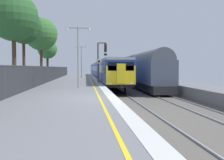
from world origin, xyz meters
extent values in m
cube|color=slate|center=(-2.50, 0.00, -0.50)|extent=(6.40, 110.00, 1.00)
cube|color=silver|center=(0.40, 0.00, 0.01)|extent=(0.60, 110.00, 0.01)
cube|color=yellow|center=(-0.35, 0.00, 0.01)|extent=(0.12, 110.00, 0.01)
cube|color=#56514C|center=(6.20, 0.00, -1.10)|extent=(11.00, 110.00, 0.20)
cube|color=gray|center=(1.38, 0.00, -0.96)|extent=(0.07, 110.00, 0.08)
cube|color=gray|center=(2.82, 0.00, -0.96)|extent=(0.07, 110.00, 0.08)
cube|color=gray|center=(5.38, 0.00, -0.96)|extent=(0.07, 110.00, 0.08)
cube|color=gray|center=(6.82, 0.00, -0.96)|extent=(0.07, 110.00, 0.08)
cube|color=navy|center=(2.10, 18.45, 1.27)|extent=(2.80, 19.21, 2.30)
cube|color=black|center=(2.10, 18.45, -0.01)|extent=(2.64, 18.61, 0.25)
cube|color=#93999E|center=(2.10, 18.45, 2.54)|extent=(2.68, 19.21, 0.24)
cube|color=black|center=(0.69, 18.45, 1.57)|extent=(0.02, 17.61, 0.84)
cube|color=#1D3A98|center=(0.69, 13.65, 1.17)|extent=(0.03, 1.10, 1.90)
cube|color=#1D3A98|center=(0.69, 23.25, 1.17)|extent=(0.03, 1.10, 1.90)
cylinder|color=black|center=(1.32, 11.44, -0.50)|extent=(0.12, 0.84, 0.84)
cylinder|color=black|center=(2.88, 11.44, -0.50)|extent=(0.12, 0.84, 0.84)
cylinder|color=black|center=(1.32, 25.46, -0.50)|extent=(0.12, 0.84, 0.84)
cylinder|color=black|center=(2.88, 25.46, -0.50)|extent=(0.12, 0.84, 0.84)
cube|color=navy|center=(2.10, 38.26, 1.27)|extent=(2.80, 19.21, 2.30)
cube|color=black|center=(2.10, 38.26, -0.01)|extent=(2.64, 18.61, 0.25)
cube|color=#93999E|center=(2.10, 38.26, 2.54)|extent=(2.68, 19.21, 0.24)
cube|color=black|center=(0.69, 38.26, 1.57)|extent=(0.02, 17.61, 0.84)
cube|color=#1D3A98|center=(0.69, 33.46, 1.17)|extent=(0.03, 1.10, 1.90)
cube|color=#1D3A98|center=(0.69, 43.06, 1.17)|extent=(0.03, 1.10, 1.90)
cylinder|color=black|center=(1.32, 31.26, -0.50)|extent=(0.12, 0.84, 0.84)
cylinder|color=black|center=(2.88, 31.26, -0.50)|extent=(0.12, 0.84, 0.84)
cylinder|color=black|center=(1.32, 45.27, -0.50)|extent=(0.12, 0.84, 0.84)
cylinder|color=black|center=(2.88, 45.27, -0.50)|extent=(0.12, 0.84, 0.84)
cube|color=navy|center=(2.10, 58.07, 1.27)|extent=(2.80, 19.21, 2.30)
cube|color=black|center=(2.10, 58.07, -0.01)|extent=(2.64, 18.61, 0.25)
cube|color=#93999E|center=(2.10, 58.07, 2.54)|extent=(2.68, 19.21, 0.24)
cube|color=black|center=(0.69, 58.07, 1.57)|extent=(0.02, 17.61, 0.84)
cube|color=#1D3A98|center=(0.69, 53.27, 1.17)|extent=(0.03, 1.10, 1.90)
cube|color=#1D3A98|center=(0.69, 62.87, 1.17)|extent=(0.03, 1.10, 1.90)
cylinder|color=black|center=(1.32, 51.07, -0.50)|extent=(0.12, 0.84, 0.84)
cylinder|color=black|center=(2.88, 51.07, -0.50)|extent=(0.12, 0.84, 0.84)
cylinder|color=black|center=(1.32, 65.08, -0.50)|extent=(0.12, 0.84, 0.84)
cylinder|color=black|center=(2.88, 65.08, -0.50)|extent=(0.12, 0.84, 0.84)
cube|color=yellow|center=(2.10, 8.88, 1.02)|extent=(2.70, 0.10, 1.70)
cube|color=black|center=(2.10, 8.87, 1.82)|extent=(2.40, 0.08, 0.80)
cube|color=yellow|center=(2.10, 8.74, 1.17)|extent=(0.80, 0.24, 1.80)
cylinder|color=white|center=(1.15, 8.82, 0.27)|extent=(0.18, 0.06, 0.18)
cylinder|color=white|center=(3.05, 8.82, 0.27)|extent=(0.18, 0.06, 0.18)
cylinder|color=black|center=(2.10, 8.59, 0.02)|extent=(0.20, 0.35, 0.20)
cube|color=black|center=(2.10, 38.26, 2.79)|extent=(0.60, 0.90, 0.20)
cube|color=#232326|center=(6.10, 14.49, -0.38)|extent=(2.30, 12.69, 0.79)
cube|color=#4C5666|center=(6.10, 14.49, 1.21)|extent=(2.60, 11.89, 2.38)
cylinder|color=#515660|center=(6.10, 14.49, 2.40)|extent=(2.39, 11.49, 2.39)
cylinder|color=black|center=(5.32, 10.14, -0.50)|extent=(0.12, 0.84, 0.84)
cylinder|color=black|center=(6.88, 10.14, -0.50)|extent=(0.12, 0.84, 0.84)
cylinder|color=black|center=(5.32, 18.83, -0.50)|extent=(0.12, 0.84, 0.84)
cylinder|color=black|center=(6.88, 18.83, -0.50)|extent=(0.12, 0.84, 0.84)
cube|color=#232326|center=(6.10, 27.98, -0.38)|extent=(2.30, 12.69, 0.79)
cube|color=#4C5666|center=(6.10, 27.98, 1.21)|extent=(2.60, 11.89, 2.38)
cylinder|color=#515660|center=(6.10, 27.98, 2.40)|extent=(2.39, 11.49, 2.39)
cylinder|color=black|center=(5.32, 23.63, -0.50)|extent=(0.12, 0.84, 0.84)
cylinder|color=black|center=(6.88, 23.63, -0.50)|extent=(0.12, 0.84, 0.84)
cylinder|color=black|center=(5.32, 32.32, -0.50)|extent=(0.12, 0.84, 0.84)
cylinder|color=black|center=(6.88, 32.32, -0.50)|extent=(0.12, 0.84, 0.84)
cylinder|color=#47474C|center=(0.35, 15.24, 2.25)|extent=(0.18, 0.18, 4.50)
cube|color=#47474C|center=(0.80, 15.24, 4.50)|extent=(0.90, 0.12, 0.12)
cube|color=black|center=(1.20, 15.24, 3.95)|extent=(0.28, 0.20, 1.00)
cylinder|color=red|center=(1.20, 15.12, 4.27)|extent=(0.16, 0.04, 0.16)
cylinder|color=black|center=(1.20, 15.12, 3.95)|extent=(0.16, 0.04, 0.16)
cylinder|color=black|center=(1.20, 15.12, 3.63)|extent=(0.16, 0.04, 0.16)
cube|color=black|center=(1.20, 15.24, 3.20)|extent=(0.32, 0.16, 0.24)
cylinder|color=#59595B|center=(0.25, 11.59, 1.14)|extent=(0.08, 0.08, 2.27)
cylinder|color=black|center=(0.25, 11.59, 2.33)|extent=(0.59, 0.02, 0.59)
cylinder|color=silver|center=(0.25, 11.58, 2.33)|extent=(0.56, 0.02, 0.56)
cube|color=black|center=(0.25, 11.56, 2.33)|extent=(0.24, 0.01, 0.18)
cylinder|color=#93999E|center=(-1.69, 7.21, 2.53)|extent=(0.14, 0.14, 5.05)
cube|color=#93999E|center=(-1.24, 7.21, 4.95)|extent=(0.90, 0.08, 0.08)
cylinder|color=silver|center=(-0.79, 7.21, 4.87)|extent=(0.20, 0.20, 0.18)
cube|color=#93999E|center=(-2.14, 7.21, 4.95)|extent=(0.90, 0.08, 0.08)
cylinder|color=silver|center=(-2.59, 7.21, 4.87)|extent=(0.20, 0.20, 0.18)
cylinder|color=#93999E|center=(-1.69, 27.96, 2.57)|extent=(0.14, 0.14, 5.14)
cube|color=#93999E|center=(-1.24, 27.96, 5.04)|extent=(0.90, 0.08, 0.08)
cylinder|color=silver|center=(-0.79, 27.96, 4.96)|extent=(0.20, 0.20, 0.18)
cube|color=#93999E|center=(-2.14, 27.96, 5.04)|extent=(0.90, 0.08, 0.08)
cylinder|color=silver|center=(-2.59, 27.96, 4.96)|extent=(0.20, 0.20, 0.18)
cube|color=#282B2D|center=(-5.45, 0.00, 0.91)|extent=(0.03, 99.00, 1.81)
cube|color=#38383D|center=(-5.45, 0.00, 1.81)|extent=(0.06, 99.00, 0.06)
cylinder|color=#38383D|center=(-5.45, 0.00, 0.91)|extent=(0.07, 0.07, 1.81)
cylinder|color=#38383D|center=(-5.45, 11.69, 0.91)|extent=(0.07, 0.07, 1.81)
cylinder|color=#38383D|center=(-5.45, 23.38, 0.91)|extent=(0.07, 0.07, 1.81)
cylinder|color=#38383D|center=(-5.45, 35.06, 0.91)|extent=(0.07, 0.07, 1.81)
cylinder|color=#38383D|center=(-5.45, 46.75, 0.91)|extent=(0.07, 0.07, 1.81)
cylinder|color=#473323|center=(-7.48, 24.41, 2.64)|extent=(0.39, 0.39, 5.27)
sphere|color=#33662D|center=(-7.48, 24.41, 6.59)|extent=(4.78, 4.78, 4.78)
sphere|color=#33662D|center=(-7.58, 24.05, 5.99)|extent=(2.89, 2.89, 2.89)
cylinder|color=#473323|center=(-8.23, 36.09, 2.11)|extent=(0.43, 0.43, 4.22)
sphere|color=#33662D|center=(-8.23, 36.09, 5.23)|extent=(3.67, 3.67, 3.67)
sphere|color=#33662D|center=(-8.13, 35.59, 4.77)|extent=(2.31, 2.31, 2.31)
cylinder|color=#473323|center=(-7.72, 10.67, 2.59)|extent=(0.38, 0.38, 5.18)
sphere|color=#285628|center=(-7.72, 10.67, 6.43)|extent=(4.55, 4.55, 4.55)
sphere|color=#285628|center=(-7.97, 11.13, 5.86)|extent=(2.79, 2.79, 2.79)
cylinder|color=#473323|center=(-7.78, 14.81, 2.60)|extent=(0.32, 0.32, 5.19)
sphere|color=#234C23|center=(-7.78, 14.81, 6.26)|extent=(3.89, 3.89, 3.89)
sphere|color=#234C23|center=(-7.59, 14.58, 5.77)|extent=(3.08, 3.08, 3.08)
camera|label=1|loc=(-1.15, -14.44, 1.70)|focal=41.65mm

